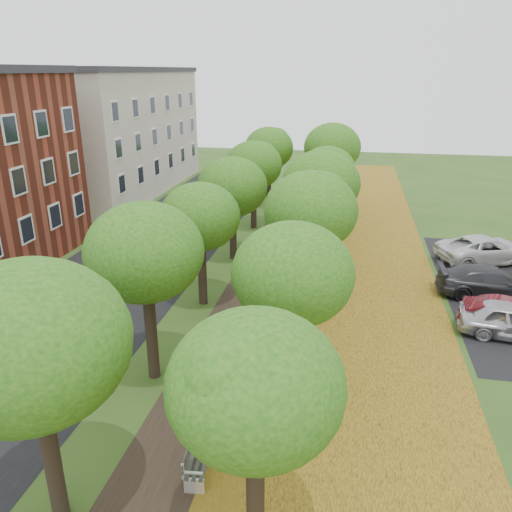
% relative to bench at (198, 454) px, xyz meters
% --- Properties ---
extents(street_asphalt, '(8.00, 70.00, 0.01)m').
position_rel_bench_xyz_m(street_asphalt, '(-8.12, 12.91, -0.46)').
color(street_asphalt, black).
rests_on(street_asphalt, ground).
extents(footpath, '(3.20, 70.00, 0.01)m').
position_rel_bench_xyz_m(footpath, '(-0.62, 12.91, -0.46)').
color(footpath, black).
rests_on(footpath, ground).
extents(leaf_verge, '(7.50, 70.00, 0.01)m').
position_rel_bench_xyz_m(leaf_verge, '(4.38, 12.91, -0.46)').
color(leaf_verge, '#B29520').
rests_on(leaf_verge, ground).
extents(tree_row_west, '(3.90, 33.90, 6.05)m').
position_rel_bench_xyz_m(tree_row_west, '(-2.82, 12.91, 3.91)').
color(tree_row_west, black).
rests_on(tree_row_west, ground).
extents(tree_row_east, '(3.90, 33.90, 6.05)m').
position_rel_bench_xyz_m(tree_row_east, '(1.98, 12.91, 3.91)').
color(tree_row_east, black).
rests_on(tree_row_east, ground).
extents(building_cream, '(10.30, 20.30, 10.40)m').
position_rel_bench_xyz_m(building_cream, '(-17.62, 30.91, 4.75)').
color(building_cream, beige).
rests_on(building_cream, ground).
extents(bench, '(0.74, 1.92, 0.89)m').
position_rel_bench_xyz_m(bench, '(0.00, 0.00, 0.00)').
color(bench, '#2C372D').
rests_on(bench, ground).
extents(car_grey, '(4.98, 2.10, 1.44)m').
position_rel_bench_xyz_m(car_grey, '(10.38, 13.21, 0.26)').
color(car_grey, '#2F2F33').
rests_on(car_grey, ground).
extents(car_white, '(5.92, 4.37, 1.49)m').
position_rel_bench_xyz_m(car_white, '(11.17, 18.02, 0.29)').
color(car_white, silver).
rests_on(car_white, ground).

